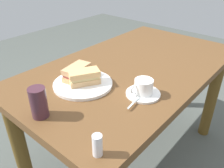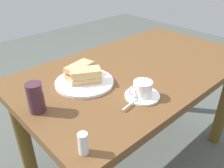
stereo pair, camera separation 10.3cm
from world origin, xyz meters
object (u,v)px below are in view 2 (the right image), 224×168
Objects in this scene: sandwich_plate at (85,82)px; coffee_saucer at (142,96)px; dining_table at (137,85)px; drinking_glass at (35,97)px; spoon at (132,102)px; coffee_cup at (142,88)px; sandwich_front at (86,76)px; salt_shaker at (83,143)px; sandwich_back at (80,71)px.

coffee_saucer is at bearing -66.50° from sandwich_plate.
dining_table is 10.92× the size of drinking_glass.
spoon is 0.38m from drinking_glass.
spoon is (-0.07, -0.01, -0.03)m from coffee_cup.
sandwich_front is 0.43m from salt_shaker.
drinking_glass is at bearing 90.07° from salt_shaker.
sandwich_plate is at bearing 113.24° from coffee_cup.
coffee_cup reaches higher than sandwich_plate.
drinking_glass is (-0.27, -0.04, 0.02)m from sandwich_front.
sandwich_back is 1.01× the size of coffee_saucer.
sandwich_plate is at bearing 113.50° from coffee_saucer.
coffee_cup is at bearing 160.20° from coffee_saucer.
drinking_glass is (-0.30, 0.23, 0.05)m from spoon.
sandwich_back is at bearing 94.71° from spoon.
sandwich_front is 0.27m from drinking_glass.
sandwich_front is at bearing 97.89° from spoon.
spoon is (-0.29, -0.22, 0.13)m from dining_table.
salt_shaker is at bearing -153.33° from dining_table.
coffee_saucer is 1.53× the size of spoon.
sandwich_plate is 2.79× the size of spoon.
drinking_glass is (-0.59, 0.00, 0.18)m from dining_table.
drinking_glass is at bearing 150.27° from coffee_cup.
sandwich_front reaches higher than sandwich_plate.
coffee_cup is (-0.22, -0.21, 0.16)m from dining_table.
dining_table is 8.58× the size of sandwich_front.
sandwich_back is 0.33m from coffee_cup.
sandwich_back is 0.33m from coffee_saucer.
dining_table is 4.83× the size of sandwich_plate.
dining_table is 0.33m from coffee_saucer.
coffee_saucer reaches higher than dining_table.
sandwich_front is at bearing 51.66° from salt_shaker.
sandwich_back is at bearing 19.25° from drinking_glass.
dining_table is at bearing -17.25° from sandwich_back.
salt_shaker reaches higher than coffee_saucer.
sandwich_back is 1.99× the size of salt_shaker.
drinking_glass reaches higher than coffee_cup.
spoon is (0.04, -0.27, 0.01)m from sandwich_plate.
coffee_cup is at bearing -29.73° from drinking_glass.
drinking_glass is at bearing -170.27° from sandwich_plate.
coffee_saucer is 0.04m from coffee_cup.
spoon is (0.04, -0.26, -0.03)m from sandwich_front.
dining_table is at bearing 26.67° from salt_shaker.
sandwich_front is at bearing 7.59° from drinking_glass.
sandwich_back is 0.48m from salt_shaker.
spoon is (-0.07, -0.01, 0.01)m from coffee_saucer.
sandwich_front reaches higher than salt_shaker.
sandwich_front is at bearing 173.41° from dining_table.
spoon is at bearing 13.72° from salt_shaker.
dining_table is 0.68m from salt_shaker.
coffee_saucer is 1.98× the size of salt_shaker.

